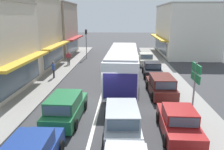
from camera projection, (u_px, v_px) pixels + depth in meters
ground_plane at (100, 104)px, 15.58m from camera, size 140.00×140.00×0.00m
lane_centre_line at (104, 86)px, 19.43m from camera, size 0.20×28.00×0.01m
sidewalk_left at (38, 78)px, 21.65m from camera, size 5.20×44.00×0.14m
kerb_right at (170, 80)px, 21.07m from camera, size 2.80×44.00×0.12m
shopfront_mid_block at (23, 32)px, 25.70m from camera, size 8.20×8.88×8.54m
shopfront_far_end at (48, 29)px, 34.54m from camera, size 8.75×9.00×8.08m
building_right_far at (184, 30)px, 34.98m from camera, size 8.33×13.12×7.85m
city_bus at (123, 64)px, 19.55m from camera, size 3.02×10.94×3.23m
wagon_behind_bus_near at (66, 108)px, 13.09m from camera, size 2.04×4.55×1.58m
wagon_queue_gap_filler at (122, 120)px, 11.56m from camera, size 2.08×4.57×1.58m
parked_sedan_kerb_front at (178, 122)px, 11.46m from camera, size 1.96×4.23×1.47m
parked_wagon_kerb_second at (161, 86)px, 17.22m from camera, size 2.05×4.55×1.58m
parked_sedan_kerb_third at (152, 70)px, 22.77m from camera, size 1.97×4.24×1.47m
parked_sedan_kerb_rear at (146, 59)px, 28.17m from camera, size 1.94×4.22×1.47m
traffic_light_downstreet at (86, 39)px, 31.71m from camera, size 0.33×0.24×4.20m
directional_road_sign at (195, 78)px, 12.19m from camera, size 0.10×1.40×3.60m
pedestrian_with_handbag_near at (69, 57)px, 27.36m from camera, size 0.65×0.34×1.63m
pedestrian_browsing_midblock at (53, 69)px, 21.42m from camera, size 0.26×0.57×1.63m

